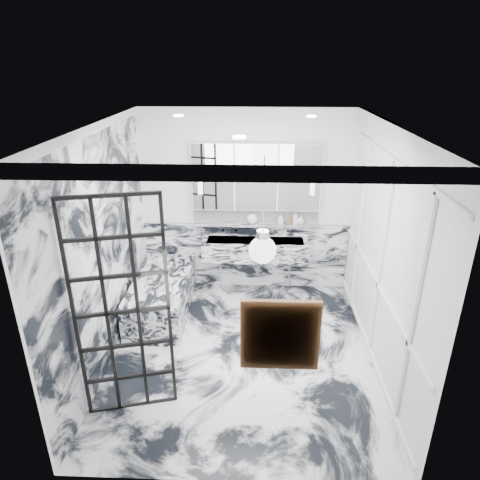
{
  "coord_description": "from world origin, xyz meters",
  "views": [
    {
      "loc": [
        0.16,
        -4.41,
        3.42
      ],
      "look_at": [
        -0.04,
        0.5,
        1.33
      ],
      "focal_mm": 32.0,
      "sensor_mm": 36.0,
      "label": 1
    }
  ],
  "objects_px": {
    "crittall_door": "(122,312)",
    "bathtub": "(162,295)",
    "mirror_cabinet": "(256,177)",
    "trough_sink": "(255,249)"
  },
  "relations": [
    {
      "from": "crittall_door",
      "to": "bathtub",
      "type": "height_order",
      "value": "crittall_door"
    },
    {
      "from": "trough_sink",
      "to": "bathtub",
      "type": "bearing_deg",
      "value": -153.52
    },
    {
      "from": "crittall_door",
      "to": "trough_sink",
      "type": "height_order",
      "value": "crittall_door"
    },
    {
      "from": "crittall_door",
      "to": "trough_sink",
      "type": "relative_size",
      "value": 1.46
    },
    {
      "from": "trough_sink",
      "to": "mirror_cabinet",
      "type": "relative_size",
      "value": 0.84
    },
    {
      "from": "mirror_cabinet",
      "to": "bathtub",
      "type": "distance_m",
      "value": 2.2
    },
    {
      "from": "trough_sink",
      "to": "bathtub",
      "type": "relative_size",
      "value": 0.97
    },
    {
      "from": "mirror_cabinet",
      "to": "bathtub",
      "type": "relative_size",
      "value": 1.15
    },
    {
      "from": "crittall_door",
      "to": "bathtub",
      "type": "distance_m",
      "value": 2.05
    },
    {
      "from": "trough_sink",
      "to": "mirror_cabinet",
      "type": "distance_m",
      "value": 1.1
    }
  ]
}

